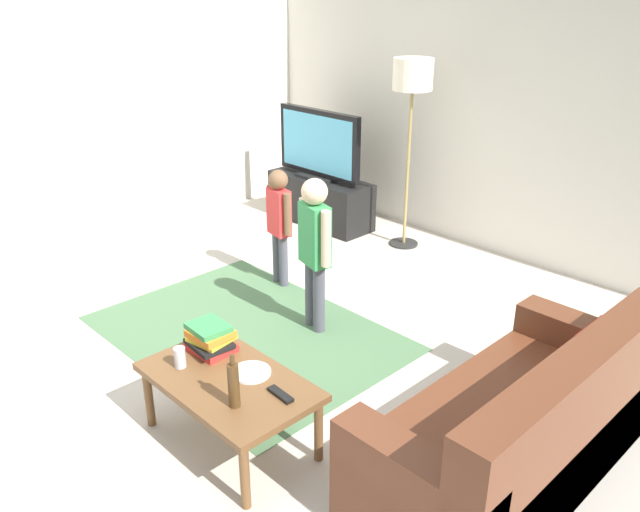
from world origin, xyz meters
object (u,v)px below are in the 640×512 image
Objects in this scene: floor_lamp at (412,85)px; book_stack at (210,338)px; coffee_table at (229,386)px; tv_stand at (320,201)px; tv at (319,145)px; couch at (523,435)px; plate at (251,372)px; bottle at (234,385)px; child_center at (315,241)px; child_near_tv at (279,217)px; tv_remote at (281,394)px; soda_can at (180,357)px.

floor_lamp is 3.22m from book_stack.
tv_stand is at bearing 127.96° from coffee_table.
tv is at bearing -170.50° from floor_lamp.
couch is 8.18× the size of plate.
child_center is at bearing 121.55° from bottle.
child_center is 5.28× the size of plate.
floor_lamp reaches higher than coffee_table.
plate is at bearing 67.27° from coffee_table.
child_near_tv is 2.31m from bottle.
tv_remote is 0.27m from plate.
floor_lamp is at bearing 83.00° from child_near_tv.
couch is at bearing -10.52° from child_center.
child_center is at bearing -22.69° from child_near_tv.
plate is at bearing -59.29° from child_center.
tv_remote is at bearing -47.25° from tv_stand.
tv_remote is at bearing 65.56° from bottle.
couch is 1.79× the size of child_near_tv.
coffee_table is 0.31m from bottle.
soda_can reaches higher than plate.
tv_stand is 3.87m from bottle.
floor_lamp reaches higher than child_center.
couch is 10.59× the size of tv_remote.
plate is (-0.27, 0.02, -0.00)m from tv_remote.
couch is 1.56m from coffee_table.
couch is at bearing -40.55° from floor_lamp.
soda_can is at bearing 180.00° from bottle.
tv_stand is 3.63m from coffee_table.
book_stack is (1.93, -2.74, -0.35)m from tv.
tv reaches higher than child_near_tv.
coffee_table is 5.88× the size of tv_remote.
book_stack is (1.93, -2.76, 0.26)m from tv_stand.
couch is 1.80× the size of coffee_table.
floor_lamp is (1.03, 0.17, 0.70)m from tv.
bottle is at bearing -54.73° from plate.
plate is (0.33, 0.24, -0.05)m from soda_can.
child_near_tv reaches higher than plate.
bottle reaches higher than plate.
child_near_tv is 3.76× the size of book_stack.
couch is (3.52, -1.95, -0.56)m from tv.
coffee_table is (1.20, -3.01, -1.17)m from floor_lamp.
soda_can is at bearing -156.80° from coffee_table.
plate is at bearing 36.00° from soda_can.
book_stack reaches higher than tv_stand.
coffee_table is at bearing -112.73° from plate.
soda_can is (-0.60, -0.22, 0.05)m from tv_remote.
floor_lamp reaches higher than book_stack.
book_stack is (-1.59, -0.78, 0.21)m from couch.
soda_can is (1.95, -2.98, 0.24)m from tv_stand.
tv_remote is (1.70, -1.46, -0.18)m from child_near_tv.
tv is 6.47× the size of tv_remote.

